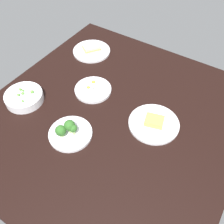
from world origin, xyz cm
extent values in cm
cube|color=black|center=(0.00, 0.00, 2.00)|extent=(118.02, 111.46, 4.00)
cylinder|color=silver|center=(-18.88, 8.79, 4.73)|extent=(18.55, 18.55, 1.45)
torus|color=#B7B7BC|center=(-18.88, 8.79, 5.45)|extent=(16.83, 16.83, 0.50)
cylinder|color=#9EBC72|center=(-18.44, 8.87, 6.79)|extent=(1.65, 1.65, 2.69)
sphere|color=#2D6023|center=(-18.44, 8.87, 9.90)|extent=(4.70, 4.70, 4.70)
cylinder|color=#9EBC72|center=(-18.21, 8.94, 6.79)|extent=(1.16, 1.16, 2.69)
sphere|color=#2D6023|center=(-18.21, 8.94, 9.38)|extent=(3.32, 3.32, 3.32)
cylinder|color=#9EBC72|center=(-18.48, 7.02, 6.74)|extent=(1.20, 1.20, 2.58)
sphere|color=#2D6023|center=(-18.48, 7.02, 9.33)|extent=(3.44, 3.44, 3.44)
cylinder|color=#9EBC72|center=(-22.08, 10.66, 6.42)|extent=(1.62, 1.62, 1.93)
sphere|color=#2D6023|center=(-22.08, 10.66, 9.11)|extent=(4.61, 4.61, 4.61)
cylinder|color=silver|center=(-14.98, 39.86, 6.04)|extent=(17.85, 17.85, 4.07)
torus|color=silver|center=(-14.98, 39.86, 8.07)|extent=(17.93, 17.93, 0.80)
sphere|color=#599E38|center=(-13.70, 42.95, 8.71)|extent=(1.27, 1.27, 1.27)
sphere|color=#599E38|center=(-13.43, 41.36, 8.61)|extent=(1.07, 1.07, 1.07)
sphere|color=#599E38|center=(-14.97, 39.93, 8.74)|extent=(1.34, 1.34, 1.34)
sphere|color=#599E38|center=(-16.74, 40.83, 8.74)|extent=(1.33, 1.33, 1.33)
sphere|color=#599E38|center=(-18.39, 36.49, 8.62)|extent=(1.10, 1.10, 1.10)
sphere|color=#599E38|center=(-11.93, 36.90, 8.86)|extent=(1.58, 1.58, 1.58)
cylinder|color=silver|center=(5.27, -18.46, 4.66)|extent=(22.25, 22.25, 1.32)
torus|color=#B7B7BC|center=(5.27, -18.46, 5.32)|extent=(20.08, 20.08, 0.50)
cube|color=#F2D14C|center=(5.27, -18.46, 6.58)|extent=(8.20, 9.35, 2.52)
cylinder|color=silver|center=(8.05, 16.40, 4.77)|extent=(18.08, 18.08, 1.54)
torus|color=#B7B7BC|center=(8.05, 16.40, 5.54)|extent=(16.41, 16.41, 0.50)
ellipsoid|color=white|center=(5.53, 17.12, 6.71)|extent=(4.25, 4.25, 2.34)
sphere|color=yellow|center=(5.53, 17.12, 7.76)|extent=(1.70, 1.70, 1.70)
ellipsoid|color=white|center=(9.76, 17.09, 6.88)|extent=(4.86, 4.86, 2.67)
sphere|color=yellow|center=(9.76, 17.09, 8.08)|extent=(1.94, 1.94, 1.94)
cylinder|color=silver|center=(33.78, 35.96, 4.64)|extent=(21.26, 21.26, 1.29)
torus|color=#B7B7BC|center=(33.78, 35.96, 5.29)|extent=(19.21, 19.21, 0.50)
cube|color=beige|center=(33.78, 35.96, 5.89)|extent=(11.27, 10.80, 1.20)
cube|color=#E5B24C|center=(33.78, 35.96, 6.89)|extent=(11.27, 10.80, 0.80)
cube|color=beige|center=(33.78, 35.96, 7.89)|extent=(11.27, 10.80, 1.20)
camera|label=1|loc=(-62.63, -40.60, 91.82)|focal=40.58mm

